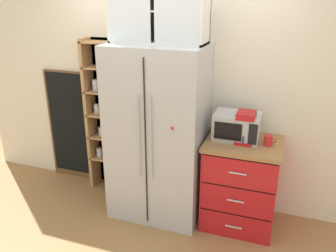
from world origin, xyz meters
TOP-DOWN VIEW (x-y plane):
  - ground_plane at (0.00, 0.00)m, footprint 10.75×10.75m
  - wall_back_cream at (0.00, 0.40)m, footprint 5.04×0.10m
  - refrigerator at (0.00, -0.00)m, footprint 0.95×0.73m
  - pantry_shelf_column at (-0.75, 0.30)m, footprint 0.51×0.25m
  - counter_cabinet at (0.87, 0.05)m, footprint 0.73×0.64m
  - microwave at (0.78, 0.09)m, footprint 0.44×0.33m
  - coffee_maker at (0.87, 0.05)m, footprint 0.17×0.20m
  - mug_red at (1.09, 0.03)m, footprint 0.12×0.08m
  - mug_navy at (0.87, -0.03)m, footprint 0.11×0.07m
  - bottle_green at (0.87, -0.01)m, footprint 0.07×0.07m
  - bottle_amber at (0.87, 0.11)m, footprint 0.07×0.07m
  - upper_cabinet at (-0.00, 0.04)m, footprint 0.91×0.32m
  - chalkboard_menu at (-1.32, 0.33)m, footprint 0.60×0.04m

SIDE VIEW (x-z plane):
  - ground_plane at x=0.00m, z-range 0.00..0.00m
  - counter_cabinet at x=0.87m, z-range 0.00..0.93m
  - chalkboard_menu at x=-1.32m, z-range 0.00..1.41m
  - refrigerator at x=0.00m, z-range 0.00..1.83m
  - pantry_shelf_column at x=-0.75m, z-range 0.01..1.83m
  - mug_navy at x=0.87m, z-range 0.92..1.02m
  - mug_red at x=1.09m, z-range 0.92..1.02m
  - bottle_amber at x=0.87m, z-range 0.91..1.19m
  - microwave at x=0.78m, z-range 0.92..1.18m
  - bottle_green at x=0.87m, z-range 0.91..1.21m
  - coffee_maker at x=0.87m, z-range 0.92..1.23m
  - wall_back_cream at x=0.00m, z-range 0.00..2.55m
  - upper_cabinet at x=0.00m, z-range 1.83..2.41m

